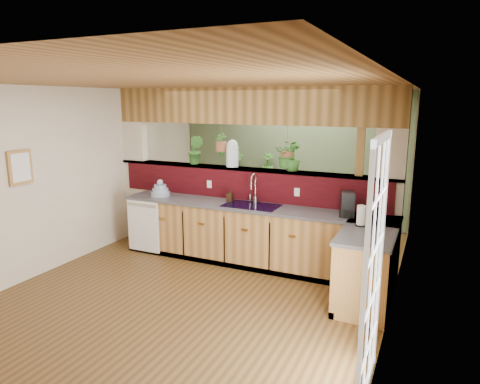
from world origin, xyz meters
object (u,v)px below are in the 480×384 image
at_px(dish_stack, 160,191).
at_px(shelving_console, 255,196).
at_px(faucet, 254,187).
at_px(glass_jar, 232,153).
at_px(coffee_maker, 347,205).
at_px(soap_dispenser, 230,195).
at_px(paper_towel, 361,216).

height_order(dish_stack, shelving_console, dish_stack).
relative_size(faucet, dish_stack, 1.47).
xyz_separation_m(dish_stack, glass_jar, (1.09, 0.40, 0.62)).
bearing_deg(shelving_console, coffee_maker, -36.98).
xyz_separation_m(faucet, coffee_maker, (1.41, -0.15, -0.10)).
bearing_deg(coffee_maker, soap_dispenser, 162.38).
distance_m(dish_stack, paper_towel, 3.23).
relative_size(soap_dispenser, paper_towel, 0.74).
bearing_deg(paper_towel, shelving_console, 133.42).
relative_size(soap_dispenser, coffee_maker, 0.64).
bearing_deg(shelving_console, dish_stack, -98.63).
bearing_deg(glass_jar, dish_stack, -159.95).
height_order(faucet, glass_jar, glass_jar).
bearing_deg(coffee_maker, shelving_console, 120.31).
bearing_deg(soap_dispenser, shelving_console, 103.24).
bearing_deg(faucet, paper_towel, -18.52).
height_order(faucet, shelving_console, faucet).
distance_m(coffee_maker, shelving_console, 3.26).
bearing_deg(coffee_maker, paper_towel, -73.61).
bearing_deg(glass_jar, paper_towel, -20.05).
xyz_separation_m(soap_dispenser, glass_jar, (-0.10, 0.28, 0.60)).
relative_size(coffee_maker, paper_towel, 1.16).
xyz_separation_m(soap_dispenser, coffee_maker, (1.77, -0.08, 0.04)).
xyz_separation_m(glass_jar, shelving_console, (-0.41, 1.90, -1.10)).
height_order(coffee_maker, paper_towel, coffee_maker).
bearing_deg(paper_towel, coffee_maker, 121.28).
bearing_deg(shelving_console, soap_dispenser, -68.94).
bearing_deg(paper_towel, dish_stack, 173.38).
relative_size(coffee_maker, glass_jar, 0.75).
height_order(coffee_maker, glass_jar, glass_jar).
bearing_deg(shelving_console, paper_towel, -38.76).
relative_size(coffee_maker, shelving_console, 0.23).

